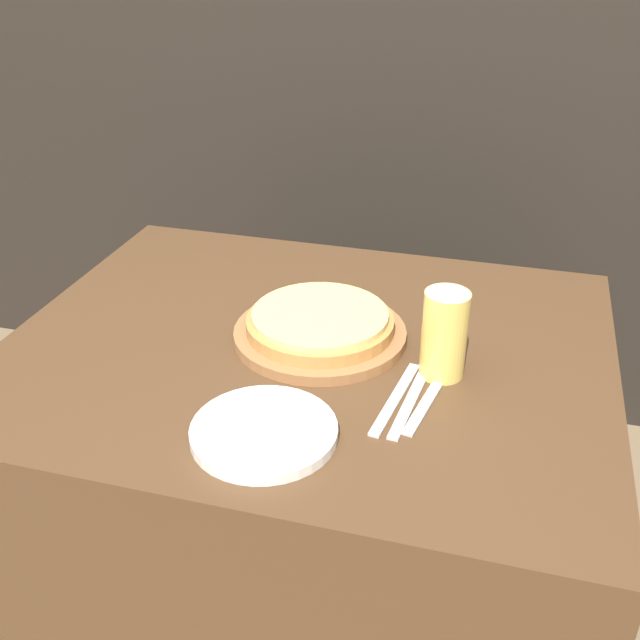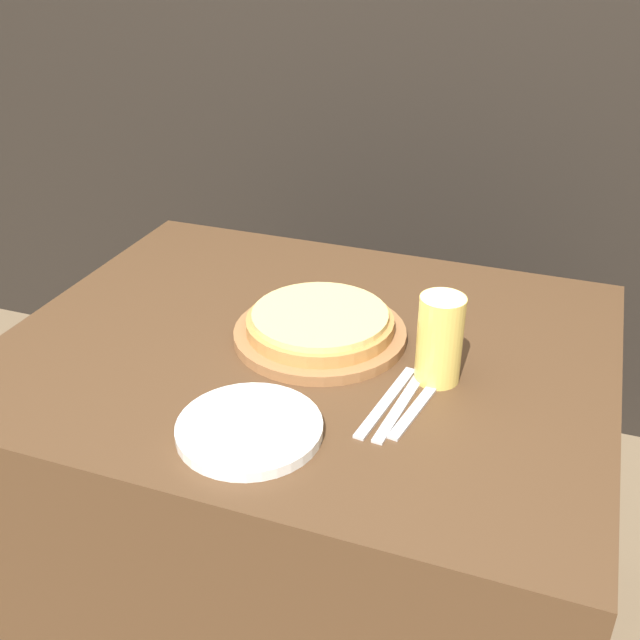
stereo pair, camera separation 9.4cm
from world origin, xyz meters
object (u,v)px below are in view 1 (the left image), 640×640
object	(u,v)px
pizza_on_board	(320,327)
dinner_plate	(264,432)
dinner_knife	(411,401)
spoon	(426,403)
beer_glass	(445,331)
fork	(395,398)

from	to	relation	value
pizza_on_board	dinner_plate	size ratio (longest dim) A/B	1.42
dinner_plate	dinner_knife	size ratio (longest dim) A/B	1.04
dinner_plate	spoon	world-z (taller)	dinner_plate
beer_glass	fork	size ratio (longest dim) A/B	0.72
fork	spoon	size ratio (longest dim) A/B	1.18
dinner_plate	beer_glass	bearing A→B (deg)	46.37
pizza_on_board	spoon	bearing A→B (deg)	-35.02
beer_glass	spoon	distance (m)	0.13
dinner_knife	spoon	world-z (taller)	same
dinner_plate	fork	world-z (taller)	dinner_plate
fork	beer_glass	bearing A→B (deg)	58.11
pizza_on_board	dinner_knife	world-z (taller)	pizza_on_board
pizza_on_board	spoon	size ratio (longest dim) A/B	1.74
pizza_on_board	spoon	xyz separation A→B (m)	(0.22, -0.16, -0.02)
dinner_plate	spoon	bearing A→B (deg)	33.61
dinner_knife	fork	bearing A→B (deg)	180.00
dinner_plate	spoon	xyz separation A→B (m)	(0.23, 0.15, -0.01)
pizza_on_board	dinner_plate	distance (m)	0.31
pizza_on_board	beer_glass	xyz separation A→B (m)	(0.23, -0.06, 0.06)
dinner_knife	spoon	size ratio (longest dim) A/B	1.18
fork	dinner_knife	world-z (taller)	same
dinner_knife	pizza_on_board	bearing A→B (deg)	141.69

